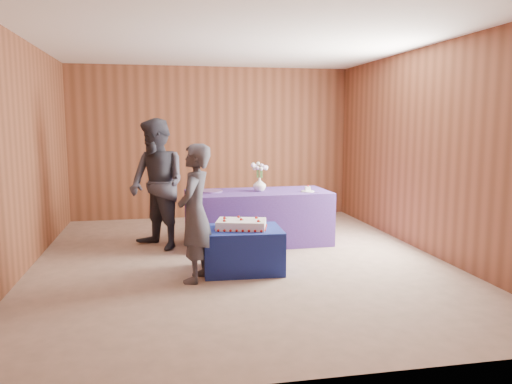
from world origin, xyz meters
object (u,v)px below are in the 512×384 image
object	(u,v)px
cake_table	(242,250)
vase	(259,184)
serving_table	(258,217)
guest_right	(157,184)
guest_left	(195,213)
sheet_cake	(241,224)

from	to	relation	value
cake_table	vase	bearing A→B (deg)	72.79
serving_table	guest_right	world-z (taller)	guest_right
guest_left	sheet_cake	bearing A→B (deg)	136.70
sheet_cake	guest_left	xyz separation A→B (m)	(-0.55, -0.26, 0.20)
cake_table	serving_table	size ratio (longest dim) A/B	0.45
serving_table	vase	distance (m)	0.47
sheet_cake	vase	world-z (taller)	vase
cake_table	guest_left	xyz separation A→B (m)	(-0.56, -0.27, 0.50)
serving_table	vase	xyz separation A→B (m)	(0.03, 0.02, 0.47)
guest_left	guest_right	bearing A→B (deg)	-144.13
guest_right	cake_table	bearing A→B (deg)	0.80
sheet_cake	guest_right	world-z (taller)	guest_right
vase	guest_left	distance (m)	1.86
vase	guest_left	world-z (taller)	guest_left
vase	guest_right	bearing A→B (deg)	-178.38
vase	guest_left	size ratio (longest dim) A/B	0.13
guest_right	sheet_cake	bearing A→B (deg)	0.39
cake_table	serving_table	world-z (taller)	serving_table
sheet_cake	vase	distance (m)	1.41
serving_table	guest_left	bearing A→B (deg)	-124.44
sheet_cake	serving_table	bearing A→B (deg)	85.73
guest_left	guest_right	world-z (taller)	guest_right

